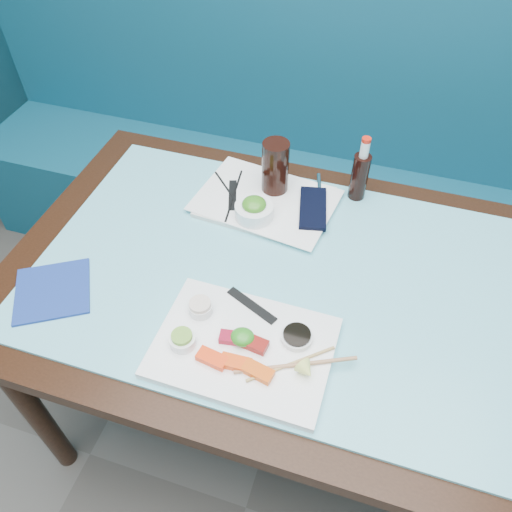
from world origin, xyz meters
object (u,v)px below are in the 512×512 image
(sashimi_plate, at_px, (243,348))
(cola_glass, at_px, (275,167))
(serving_tray, at_px, (266,202))
(dining_table, at_px, (283,297))
(cola_bottle_body, at_px, (359,177))
(seaweed_bowl, at_px, (254,211))
(blue_napkin, at_px, (53,291))
(booth_bench, at_px, (335,186))

(sashimi_plate, xyz_separation_m, cola_glass, (-0.08, 0.53, 0.08))
(serving_tray, bearing_deg, dining_table, -58.86)
(sashimi_plate, relative_size, cola_bottle_body, 2.76)
(cola_glass, bearing_deg, seaweed_bowl, -98.75)
(seaweed_bowl, distance_m, blue_napkin, 0.54)
(dining_table, bearing_deg, blue_napkin, -156.84)
(booth_bench, relative_size, sashimi_plate, 7.92)
(booth_bench, distance_m, serving_tray, 0.73)
(sashimi_plate, bearing_deg, cola_glass, 99.63)
(seaweed_bowl, bearing_deg, cola_bottle_body, 36.80)
(booth_bench, xyz_separation_m, cola_glass, (-0.11, -0.55, 0.47))
(cola_glass, bearing_deg, dining_table, -69.31)
(sashimi_plate, bearing_deg, booth_bench, 89.27)
(seaweed_bowl, height_order, cola_bottle_body, cola_bottle_body)
(dining_table, height_order, cola_glass, cola_glass)
(cola_glass, xyz_separation_m, cola_bottle_body, (0.23, 0.05, -0.02))
(booth_bench, xyz_separation_m, dining_table, (0.00, -0.84, 0.29))
(cola_bottle_body, bearing_deg, sashimi_plate, -103.98)
(booth_bench, height_order, cola_glass, booth_bench)
(serving_tray, bearing_deg, booth_bench, 82.96)
(dining_table, relative_size, seaweed_bowl, 13.47)
(sashimi_plate, height_order, cola_glass, cola_glass)
(booth_bench, relative_size, cola_bottle_body, 21.84)
(sashimi_plate, relative_size, seaweed_bowl, 3.65)
(seaweed_bowl, xyz_separation_m, blue_napkin, (-0.38, -0.38, -0.03))
(cola_glass, height_order, blue_napkin, cola_glass)
(booth_bench, xyz_separation_m, seaweed_bowl, (-0.13, -0.68, 0.42))
(dining_table, distance_m, sashimi_plate, 0.26)
(sashimi_plate, xyz_separation_m, blue_napkin, (-0.49, 0.01, -0.01))
(booth_bench, height_order, cola_bottle_body, booth_bench)
(dining_table, bearing_deg, seaweed_bowl, 128.86)
(sashimi_plate, bearing_deg, dining_table, 83.99)
(booth_bench, relative_size, cola_glass, 19.43)
(seaweed_bowl, bearing_deg, blue_napkin, -135.21)
(cola_bottle_body, xyz_separation_m, blue_napkin, (-0.63, -0.57, -0.07))
(seaweed_bowl, bearing_deg, booth_bench, 79.14)
(booth_bench, relative_size, seaweed_bowl, 28.87)
(cola_glass, distance_m, blue_napkin, 0.66)
(sashimi_plate, distance_m, cola_glass, 0.54)
(serving_tray, distance_m, blue_napkin, 0.60)
(booth_bench, relative_size, blue_napkin, 17.48)
(serving_tray, distance_m, cola_glass, 0.10)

